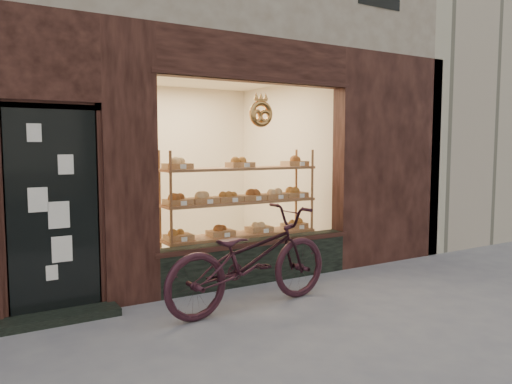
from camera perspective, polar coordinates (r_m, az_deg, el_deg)
ground at (r=4.69m, az=9.29°, el=-16.76°), size 90.00×90.00×0.00m
neighbor_right at (r=15.48m, az=24.00°, el=15.07°), size 12.00×7.00×9.00m
display_shelf at (r=6.76m, az=-1.81°, el=-2.36°), size 2.20×0.45×1.70m
bicycle at (r=5.42m, az=-0.64°, el=-7.63°), size 2.12×0.91×1.09m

